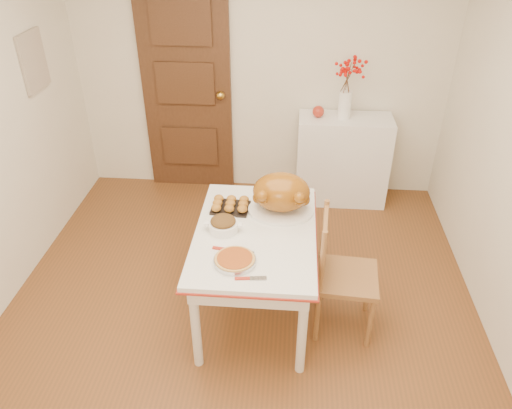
# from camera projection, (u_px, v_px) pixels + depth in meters

# --- Properties ---
(floor) EXTENTS (3.50, 4.00, 0.00)m
(floor) POSITION_uv_depth(u_px,v_px,m) (239.00, 323.00, 3.55)
(floor) COLOR brown
(floor) RESTS_ON ground
(wall_back) EXTENTS (3.50, 0.00, 2.50)m
(wall_back) POSITION_uv_depth(u_px,v_px,m) (260.00, 67.00, 4.55)
(wall_back) COLOR silver
(wall_back) RESTS_ON ground
(door_back) EXTENTS (0.85, 0.06, 2.06)m
(door_back) POSITION_uv_depth(u_px,v_px,m) (187.00, 89.00, 4.69)
(door_back) COLOR #392113
(door_back) RESTS_ON ground
(photo_board) EXTENTS (0.03, 0.35, 0.45)m
(photo_board) POSITION_uv_depth(u_px,v_px,m) (33.00, 61.00, 3.86)
(photo_board) COLOR #BFB89D
(photo_board) RESTS_ON ground
(sideboard) EXTENTS (0.87, 0.39, 0.87)m
(sideboard) POSITION_uv_depth(u_px,v_px,m) (342.00, 160.00, 4.75)
(sideboard) COLOR white
(sideboard) RESTS_ON floor
(kitchen_table) EXTENTS (0.82, 1.20, 0.72)m
(kitchen_table) POSITION_uv_depth(u_px,v_px,m) (255.00, 272.00, 3.47)
(kitchen_table) COLOR silver
(kitchen_table) RESTS_ON floor
(chair_oak) EXTENTS (0.44, 0.44, 0.92)m
(chair_oak) POSITION_uv_depth(u_px,v_px,m) (347.00, 275.00, 3.29)
(chair_oak) COLOR brown
(chair_oak) RESTS_ON floor
(berry_vase) EXTENTS (0.27, 0.27, 0.52)m
(berry_vase) POSITION_uv_depth(u_px,v_px,m) (346.00, 90.00, 4.38)
(berry_vase) COLOR white
(berry_vase) RESTS_ON sideboard
(apple) EXTENTS (0.11, 0.11, 0.11)m
(apple) POSITION_uv_depth(u_px,v_px,m) (318.00, 112.00, 4.51)
(apple) COLOR #A32819
(apple) RESTS_ON sideboard
(turkey_platter) EXTENTS (0.54, 0.48, 0.29)m
(turkey_platter) POSITION_uv_depth(u_px,v_px,m) (281.00, 194.00, 3.40)
(turkey_platter) COLOR brown
(turkey_platter) RESTS_ON kitchen_table
(pumpkin_pie) EXTENTS (0.29, 0.29, 0.05)m
(pumpkin_pie) POSITION_uv_depth(u_px,v_px,m) (235.00, 259.00, 2.98)
(pumpkin_pie) COLOR #8F3E13
(pumpkin_pie) RESTS_ON kitchen_table
(stuffing_dish) EXTENTS (0.26, 0.21, 0.10)m
(stuffing_dish) POSITION_uv_depth(u_px,v_px,m) (223.00, 224.00, 3.26)
(stuffing_dish) COLOR brown
(stuffing_dish) RESTS_ON kitchen_table
(rolls_tray) EXTENTS (0.28, 0.22, 0.07)m
(rolls_tray) POSITION_uv_depth(u_px,v_px,m) (230.00, 205.00, 3.49)
(rolls_tray) COLOR #AC681D
(rolls_tray) RESTS_ON kitchen_table
(pie_server) EXTENTS (0.19, 0.08, 0.01)m
(pie_server) POSITION_uv_depth(u_px,v_px,m) (251.00, 278.00, 2.87)
(pie_server) COLOR silver
(pie_server) RESTS_ON kitchen_table
(carving_knife) EXTENTS (0.27, 0.10, 0.01)m
(carving_knife) POSITION_uv_depth(u_px,v_px,m) (233.00, 251.00, 3.09)
(carving_knife) COLOR silver
(carving_knife) RESTS_ON kitchen_table
(drinking_glass) EXTENTS (0.08, 0.08, 0.12)m
(drinking_glass) POSITION_uv_depth(u_px,v_px,m) (269.00, 187.00, 3.65)
(drinking_glass) COLOR white
(drinking_glass) RESTS_ON kitchen_table
(shaker_pair) EXTENTS (0.10, 0.05, 0.10)m
(shaker_pair) POSITION_uv_depth(u_px,v_px,m) (301.00, 191.00, 3.62)
(shaker_pair) COLOR white
(shaker_pair) RESTS_ON kitchen_table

